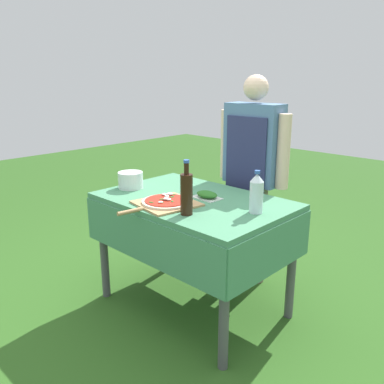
# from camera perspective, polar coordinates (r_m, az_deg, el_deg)

# --- Properties ---
(ground_plane) EXTENTS (12.00, 12.00, 0.00)m
(ground_plane) POSITION_cam_1_polar(r_m,az_deg,el_deg) (2.90, 0.19, -15.61)
(ground_plane) COLOR #2D5B1E
(prep_table) EXTENTS (1.22, 0.81, 0.77)m
(prep_table) POSITION_cam_1_polar(r_m,az_deg,el_deg) (2.62, 0.20, -3.25)
(prep_table) COLOR #478960
(prep_table) RESTS_ON ground
(person_cook) EXTENTS (0.57, 0.20, 1.53)m
(person_cook) POSITION_cam_1_polar(r_m,az_deg,el_deg) (2.97, 8.49, 3.84)
(person_cook) COLOR #70604C
(person_cook) RESTS_ON ground
(pizza_on_peel) EXTENTS (0.38, 0.52, 0.05)m
(pizza_on_peel) POSITION_cam_1_polar(r_m,az_deg,el_deg) (2.46, -3.73, -1.46)
(pizza_on_peel) COLOR tan
(pizza_on_peel) RESTS_ON prep_table
(oil_bottle) EXTENTS (0.07, 0.07, 0.31)m
(oil_bottle) POSITION_cam_1_polar(r_m,az_deg,el_deg) (2.25, -0.78, -0.15)
(oil_bottle) COLOR black
(oil_bottle) RESTS_ON prep_table
(water_bottle) EXTENTS (0.08, 0.08, 0.25)m
(water_bottle) POSITION_cam_1_polar(r_m,az_deg,el_deg) (2.31, 9.04, -0.15)
(water_bottle) COLOR silver
(water_bottle) RESTS_ON prep_table
(herb_container) EXTENTS (0.19, 0.13, 0.05)m
(herb_container) POSITION_cam_1_polar(r_m,az_deg,el_deg) (2.58, 2.11, -0.41)
(herb_container) COLOR silver
(herb_container) RESTS_ON prep_table
(mixing_tub) EXTENTS (0.17, 0.17, 0.11)m
(mixing_tub) POSITION_cam_1_polar(r_m,az_deg,el_deg) (2.84, -8.62, 1.67)
(mixing_tub) COLOR silver
(mixing_tub) RESTS_ON prep_table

